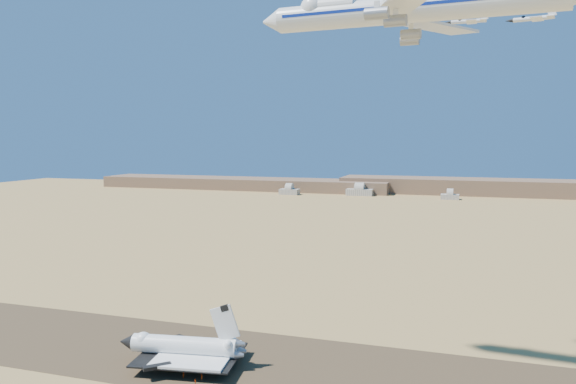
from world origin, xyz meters
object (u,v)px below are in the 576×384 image
(shuttle, at_px, (183,348))
(crew_c, at_px, (195,382))
(crew_b, at_px, (184,375))
(chase_jet_d, at_px, (532,18))
(carrier_747, at_px, (402,10))
(chase_jet_c, at_px, (468,21))
(crew_a, at_px, (202,377))

(shuttle, height_order, crew_c, shuttle)
(crew_b, height_order, chase_jet_d, chase_jet_d)
(carrier_747, bearing_deg, crew_b, -157.92)
(carrier_747, height_order, crew_b, carrier_747)
(crew_b, relative_size, chase_jet_c, 0.13)
(carrier_747, height_order, crew_a, carrier_747)
(crew_b, xyz_separation_m, chase_jet_d, (92.35, 73.97, 105.29))
(shuttle, height_order, chase_jet_c, chase_jet_c)
(carrier_747, distance_m, chase_jet_c, 48.77)
(shuttle, bearing_deg, crew_b, -69.87)
(crew_b, bearing_deg, carrier_747, -89.33)
(chase_jet_d, bearing_deg, crew_b, -129.67)
(carrier_747, distance_m, crew_c, 112.82)
(shuttle, distance_m, crew_c, 15.67)
(carrier_747, relative_size, crew_c, 49.14)
(crew_c, distance_m, chase_jet_d, 156.98)
(shuttle, bearing_deg, crew_a, -47.70)
(shuttle, height_order, crew_a, shuttle)
(chase_jet_c, relative_size, chase_jet_d, 0.88)
(crew_c, bearing_deg, crew_a, -35.05)
(chase_jet_c, bearing_deg, carrier_747, -106.71)
(shuttle, relative_size, crew_a, 21.10)
(shuttle, relative_size, chase_jet_c, 2.76)
(chase_jet_c, xyz_separation_m, chase_jet_d, (20.54, 10.96, 1.73))
(shuttle, xyz_separation_m, crew_a, (9.94, -8.10, -4.12))
(crew_b, relative_size, crew_c, 0.98)
(crew_a, bearing_deg, crew_c, -164.48)
(crew_b, xyz_separation_m, crew_c, (5.27, -3.35, 0.02))
(crew_c, xyz_separation_m, chase_jet_d, (87.08, 77.31, 105.27))
(crew_c, distance_m, chase_jet_c, 139.83)
(crew_a, relative_size, chase_jet_d, 0.12)
(chase_jet_c, bearing_deg, crew_b, -136.55)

